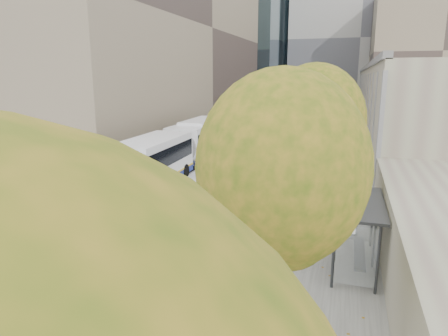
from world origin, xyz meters
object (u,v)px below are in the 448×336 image
at_px(bus_far, 185,146).
at_px(distant_car, 274,116).
at_px(bus_shelter, 362,213).
at_px(cyclist, 227,223).

height_order(bus_far, distant_car, bus_far).
height_order(bus_shelter, cyclist, bus_shelter).
xyz_separation_m(bus_far, cyclist, (7.47, -13.05, -0.93)).
distance_m(bus_shelter, cyclist, 5.77).
xyz_separation_m(cyclist, distant_car, (-7.17, 50.25, -0.08)).
bearing_deg(cyclist, bus_far, 113.84).
bearing_deg(bus_shelter, cyclist, 170.31).
xyz_separation_m(bus_shelter, distant_car, (-12.69, 51.19, -1.45)).
xyz_separation_m(bus_shelter, cyclist, (-5.53, 0.94, -1.37)).
height_order(bus_shelter, bus_far, bus_far).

